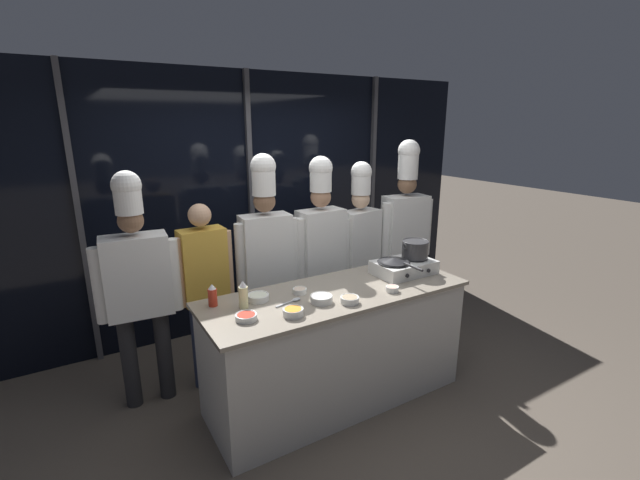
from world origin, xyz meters
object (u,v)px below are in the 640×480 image
portable_stove (404,267)px  prep_bowl_rice (321,298)px  frying_pan (394,260)px  person_guest (205,278)px  prep_bowl_bean_sprouts (258,297)px  prep_bowl_carrots (293,311)px  chef_line (321,243)px  stock_pot (415,249)px  prep_bowl_mushrooms (350,299)px  prep_bowl_chili_flakes (246,316)px  prep_bowl_shrimp (392,288)px  chef_head (138,279)px  squeeze_bottle_chili (212,296)px  chef_apprentice (405,226)px  prep_bowl_chicken (300,290)px  chef_pastry (360,240)px  serving_spoon_slotted (293,301)px  squeeze_bottle_oil (243,295)px  chef_sous (266,249)px

portable_stove → prep_bowl_rice: (-0.92, -0.16, -0.03)m
frying_pan → person_guest: person_guest is taller
frying_pan → prep_bowl_bean_sprouts: size_ratio=3.02×
prep_bowl_carrots → chef_line: chef_line is taller
stock_pot → prep_bowl_mushrooms: (-0.87, -0.27, -0.17)m
prep_bowl_chili_flakes → prep_bowl_shrimp: prep_bowl_shrimp is taller
prep_bowl_mushrooms → prep_bowl_bean_sprouts: same height
prep_bowl_rice → chef_head: bearing=142.1°
squeeze_bottle_chili → chef_apprentice: chef_apprentice is taller
portable_stove → squeeze_bottle_chili: 1.62m
prep_bowl_bean_sprouts → prep_bowl_chili_flakes: size_ratio=1.07×
prep_bowl_shrimp → prep_bowl_chicken: bearing=152.0°
prep_bowl_rice → chef_pastry: (0.98, 0.87, 0.09)m
serving_spoon_slotted → stock_pot: bearing=1.9°
squeeze_bottle_oil → chef_sous: 0.81m
portable_stove → serving_spoon_slotted: portable_stove is taller
prep_bowl_shrimp → chef_pastry: (0.40, 0.98, 0.10)m
chef_head → chef_pastry: 2.08m
stock_pot → prep_bowl_chicken: (-1.09, 0.07, -0.18)m
chef_apprentice → stock_pot: bearing=61.1°
prep_bowl_shrimp → squeeze_bottle_chili: bearing=160.4°
squeeze_bottle_chili → prep_bowl_chicken: (0.63, -0.12, -0.05)m
frying_pan → prep_bowl_chicken: frying_pan is taller
prep_bowl_mushrooms → chef_sous: size_ratio=0.07×
prep_bowl_chili_flakes → chef_apprentice: 2.24m
squeeze_bottle_chili → chef_apprentice: 2.26m
prep_bowl_shrimp → prep_bowl_rice: bearing=169.5°
squeeze_bottle_chili → prep_bowl_carrots: 0.60m
stock_pot → chef_line: size_ratio=0.13×
frying_pan → prep_bowl_chili_flakes: 1.38m
prep_bowl_mushrooms → serving_spoon_slotted: bearing=146.2°
squeeze_bottle_oil → chef_sous: chef_sous is taller
frying_pan → prep_bowl_rice: (-0.80, -0.15, -0.11)m
chef_pastry → chef_apprentice: size_ratio=0.90×
prep_bowl_bean_sprouts → squeeze_bottle_oil: bearing=-154.9°
prep_bowl_bean_sprouts → prep_bowl_chili_flakes: bearing=-127.6°
prep_bowl_carrots → chef_head: bearing=130.9°
prep_bowl_mushrooms → chef_pastry: size_ratio=0.08×
prep_bowl_carrots → chef_line: 1.22m
squeeze_bottle_chili → prep_bowl_rice: (0.69, -0.34, -0.05)m
prep_bowl_bean_sprouts → prep_bowl_carrots: size_ratio=1.10×
chef_head → chef_apprentice: (2.62, -0.04, 0.09)m
prep_bowl_bean_sprouts → chef_head: 0.94m
squeeze_bottle_oil → prep_bowl_shrimp: 1.13m
serving_spoon_slotted → chef_sous: 0.77m
prep_bowl_carrots → person_guest: size_ratio=0.09×
chef_pastry → prep_bowl_chili_flakes: bearing=19.3°
squeeze_bottle_oil → stock_pot: bearing=-1.6°
stock_pot → prep_bowl_bean_sprouts: bearing=175.6°
prep_bowl_mushrooms → chef_sous: bearing=102.4°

